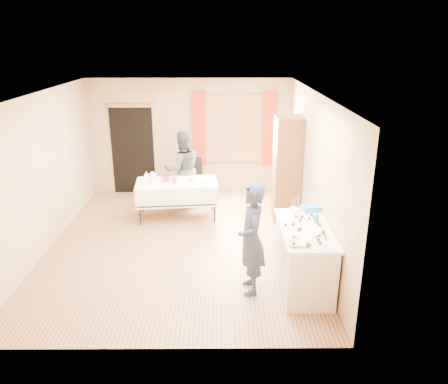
{
  "coord_description": "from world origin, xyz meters",
  "views": [
    {
      "loc": [
        0.71,
        -6.94,
        3.43
      ],
      "look_at": [
        0.76,
        0.0,
        0.96
      ],
      "focal_mm": 35.0,
      "sensor_mm": 36.0,
      "label": 1
    }
  ],
  "objects_px": {
    "cabinet": "(287,169)",
    "party_table": "(177,196)",
    "counter": "(303,257)",
    "chair": "(192,189)",
    "girl": "(251,239)",
    "woman": "(183,169)"
  },
  "relations": [
    {
      "from": "counter",
      "to": "girl",
      "type": "xyz_separation_m",
      "value": [
        -0.76,
        -0.14,
        0.35
      ]
    },
    {
      "from": "chair",
      "to": "girl",
      "type": "relative_size",
      "value": 0.61
    },
    {
      "from": "party_table",
      "to": "chair",
      "type": "relative_size",
      "value": 1.69
    },
    {
      "from": "cabinet",
      "to": "counter",
      "type": "distance_m",
      "value": 2.61
    },
    {
      "from": "party_table",
      "to": "girl",
      "type": "bearing_deg",
      "value": -69.8
    },
    {
      "from": "girl",
      "to": "woman",
      "type": "distance_m",
      "value": 3.58
    },
    {
      "from": "party_table",
      "to": "woman",
      "type": "xyz_separation_m",
      "value": [
        0.07,
        0.64,
        0.37
      ]
    },
    {
      "from": "party_table",
      "to": "girl",
      "type": "xyz_separation_m",
      "value": [
        1.3,
        -2.72,
        0.36
      ]
    },
    {
      "from": "party_table",
      "to": "woman",
      "type": "relative_size",
      "value": 1.02
    },
    {
      "from": "cabinet",
      "to": "woman",
      "type": "xyz_separation_m",
      "value": [
        -2.09,
        0.67,
        -0.2
      ]
    },
    {
      "from": "counter",
      "to": "chair",
      "type": "distance_m",
      "value": 3.9
    },
    {
      "from": "cabinet",
      "to": "counter",
      "type": "bearing_deg",
      "value": -92.25
    },
    {
      "from": "party_table",
      "to": "cabinet",
      "type": "bearing_deg",
      "value": -6.05
    },
    {
      "from": "counter",
      "to": "chair",
      "type": "relative_size",
      "value": 1.51
    },
    {
      "from": "woman",
      "to": "counter",
      "type": "bearing_deg",
      "value": 100.75
    },
    {
      "from": "counter",
      "to": "woman",
      "type": "height_order",
      "value": "woman"
    },
    {
      "from": "cabinet",
      "to": "party_table",
      "type": "bearing_deg",
      "value": 179.24
    },
    {
      "from": "counter",
      "to": "woman",
      "type": "relative_size",
      "value": 0.92
    },
    {
      "from": "cabinet",
      "to": "party_table",
      "type": "height_order",
      "value": "cabinet"
    },
    {
      "from": "woman",
      "to": "party_table",
      "type": "bearing_deg",
      "value": 63.01
    },
    {
      "from": "girl",
      "to": "woman",
      "type": "relative_size",
      "value": 0.99
    },
    {
      "from": "cabinet",
      "to": "party_table",
      "type": "distance_m",
      "value": 2.23
    }
  ]
}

